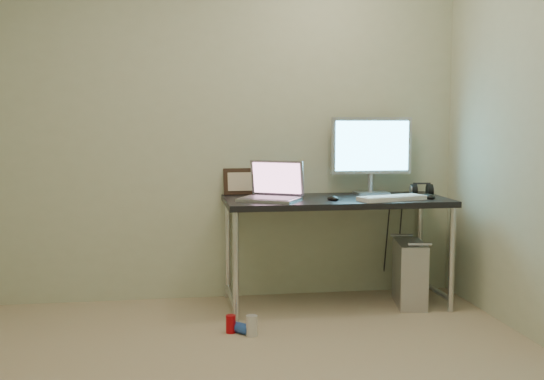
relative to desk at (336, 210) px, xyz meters
The scene contains 16 objects.
wall_back 1.04m from the desk, 157.16° to the left, with size 3.50×0.02×2.50m, color beige.
desk is the anchor object (origin of this frame).
tower_computer 0.69m from the desk, ahead, with size 0.26×0.45×0.47m.
cable_a 0.61m from the desk, 31.56° to the left, with size 0.01×0.01×0.70m, color black.
cable_b 0.68m from the desk, 25.57° to the left, with size 0.01×0.01×0.72m, color black.
can_red 1.12m from the desk, 146.08° to the right, with size 0.06×0.06×0.11m, color #AF080F.
can_white 1.08m from the desk, 137.63° to the right, with size 0.07×0.07×0.13m, color silver.
can_blue 1.10m from the desk, 142.54° to the right, with size 0.07×0.07×0.12m, color #2952B6.
laptop 0.47m from the desk, behind, with size 0.48×0.45×0.26m.
monitor 0.56m from the desk, 34.35° to the left, with size 0.59×0.17×0.55m.
keyboard 0.40m from the desk, 27.34° to the right, with size 0.47×0.15×0.03m, color white.
mouse_right 0.64m from the desk, 11.41° to the right, with size 0.08×0.13×0.04m, color black.
mouse_left 0.16m from the desk, 113.24° to the right, with size 0.07×0.11×0.04m, color black.
headphones 0.69m from the desk, 11.21° to the left, with size 0.17×0.10×0.11m.
picture_frame 0.72m from the desk, 153.83° to the left, with size 0.24×0.03×0.19m, color black.
webcam 0.49m from the desk, 147.72° to the left, with size 0.04×0.03×0.11m.
Camera 1 is at (-0.35, -3.12, 1.30)m, focal length 45.00 mm.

